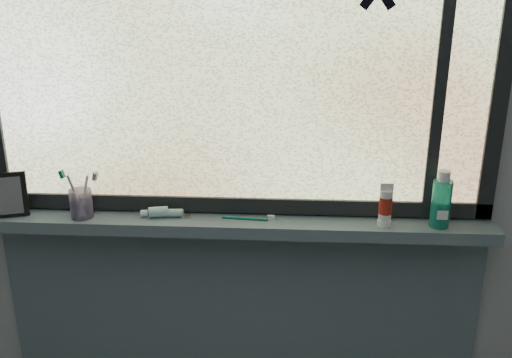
{
  "coord_description": "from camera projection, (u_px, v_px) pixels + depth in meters",
  "views": [
    {
      "loc": [
        0.16,
        -0.43,
        1.75
      ],
      "look_at": [
        0.07,
        1.05,
        1.22
      ],
      "focal_mm": 40.0,
      "sensor_mm": 36.0,
      "label": 1
    }
  ],
  "objects": [
    {
      "name": "sill_apron",
      "position": [
        241.0,
        348.0,
        2.04
      ],
      "size": [
        1.62,
        0.02,
        0.98
      ],
      "primitive_type": "cube",
      "color": "#4F616A",
      "rests_on": "floor"
    },
    {
      "name": "frame_mullion",
      "position": [
        443.0,
        56.0,
        1.65
      ],
      "size": [
        0.03,
        0.03,
        1.0
      ],
      "primitive_type": "cube",
      "color": "black",
      "rests_on": "wall_back"
    },
    {
      "name": "window_pane",
      "position": [
        237.0,
        54.0,
        1.69
      ],
      "size": [
        1.5,
        0.01,
        1.0
      ],
      "primitive_type": "cube",
      "color": "silver",
      "rests_on": "wall_back"
    },
    {
      "name": "frame_bottom",
      "position": [
        239.0,
        204.0,
        1.85
      ],
      "size": [
        1.6,
        0.03,
        0.05
      ],
      "primitive_type": "cube",
      "color": "black",
      "rests_on": "windowsill"
    },
    {
      "name": "toothbrush_lying",
      "position": [
        245.0,
        218.0,
        1.8
      ],
      "size": [
        0.18,
        0.03,
        0.01
      ],
      "primitive_type": null,
      "rotation": [
        0.0,
        0.0,
        -0.09
      ],
      "color": "#0B6952",
      "rests_on": "windowsill"
    },
    {
      "name": "toothbrush_cup",
      "position": [
        81.0,
        204.0,
        1.81
      ],
      "size": [
        0.08,
        0.08,
        0.09
      ],
      "primitive_type": "cylinder",
      "rotation": [
        0.0,
        0.0,
        -0.13
      ],
      "color": "#A08BB9",
      "rests_on": "windowsill"
    },
    {
      "name": "toothpaste_tube",
      "position": [
        165.0,
        212.0,
        1.82
      ],
      "size": [
        0.2,
        0.07,
        0.03
      ],
      "primitive_type": null,
      "rotation": [
        0.0,
        0.0,
        0.18
      ],
      "color": "white",
      "rests_on": "windowsill"
    },
    {
      "name": "wall_back",
      "position": [
        239.0,
        143.0,
        1.8
      ],
      "size": [
        3.0,
        0.01,
        2.5
      ],
      "primitive_type": "cube",
      "color": "#9EA3A8",
      "rests_on": "ground"
    },
    {
      "name": "windowsill",
      "position": [
        238.0,
        224.0,
        1.82
      ],
      "size": [
        1.62,
        0.14,
        0.04
      ],
      "primitive_type": "cube",
      "color": "#4F616A",
      "rests_on": "wall_back"
    },
    {
      "name": "mouthwash_bottle",
      "position": [
        441.0,
        199.0,
        1.73
      ],
      "size": [
        0.07,
        0.07,
        0.15
      ],
      "primitive_type": "cylinder",
      "rotation": [
        0.0,
        0.0,
        -0.2
      ],
      "color": "teal",
      "rests_on": "windowsill"
    },
    {
      "name": "frame_right",
      "position": [
        505.0,
        56.0,
        1.64
      ],
      "size": [
        0.05,
        0.03,
        1.1
      ],
      "primitive_type": "cube",
      "color": "black",
      "rests_on": "wall_back"
    },
    {
      "name": "cream_tube",
      "position": [
        386.0,
        203.0,
        1.74
      ],
      "size": [
        0.05,
        0.05,
        0.1
      ],
      "primitive_type": "cylinder",
      "rotation": [
        0.0,
        0.0,
        -0.19
      ],
      "color": "silver",
      "rests_on": "windowsill"
    },
    {
      "name": "vanity_mirror",
      "position": [
        8.0,
        195.0,
        1.81
      ],
      "size": [
        0.13,
        0.09,
        0.14
      ],
      "primitive_type": "cube",
      "rotation": [
        0.0,
        0.0,
        0.32
      ],
      "color": "black",
      "rests_on": "windowsill"
    }
  ]
}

